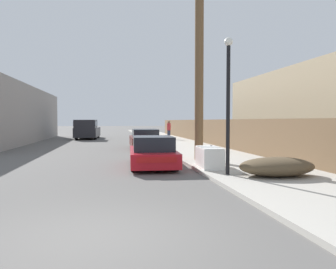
# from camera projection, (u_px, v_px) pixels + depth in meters

# --- Properties ---
(ground_plane) EXTENTS (220.00, 220.00, 0.00)m
(ground_plane) POSITION_uv_depth(u_px,v_px,m) (94.00, 242.00, 4.85)
(ground_plane) COLOR #595654
(sidewalk_curb) EXTENTS (4.20, 63.00, 0.12)m
(sidewalk_curb) POSITION_uv_depth(u_px,v_px,m) (170.00, 140.00, 28.89)
(sidewalk_curb) COLOR #ADA89E
(sidewalk_curb) RESTS_ON ground
(discarded_fridge) EXTENTS (0.83, 1.72, 0.75)m
(discarded_fridge) POSITION_uv_depth(u_px,v_px,m) (209.00, 157.00, 11.79)
(discarded_fridge) COLOR white
(discarded_fridge) RESTS_ON sidewalk_curb
(parked_sports_car_red) EXTENTS (1.93, 4.16, 1.20)m
(parked_sports_car_red) POSITION_uv_depth(u_px,v_px,m) (153.00, 153.00, 12.75)
(parked_sports_car_red) COLOR red
(parked_sports_car_red) RESTS_ON ground
(car_parked_mid) EXTENTS (1.85, 4.46, 1.26)m
(car_parked_mid) POSITION_uv_depth(u_px,v_px,m) (145.00, 139.00, 20.96)
(car_parked_mid) COLOR #5B1E19
(car_parked_mid) RESTS_ON ground
(pickup_truck) EXTENTS (2.30, 5.87, 1.88)m
(pickup_truck) POSITION_uv_depth(u_px,v_px,m) (87.00, 129.00, 32.31)
(pickup_truck) COLOR #232328
(pickup_truck) RESTS_ON ground
(utility_pole) EXTENTS (1.80, 0.37, 7.95)m
(utility_pole) POSITION_uv_depth(u_px,v_px,m) (199.00, 65.00, 13.98)
(utility_pole) COLOR brown
(utility_pole) RESTS_ON sidewalk_curb
(street_lamp) EXTENTS (0.26, 0.26, 4.23)m
(street_lamp) POSITION_uv_depth(u_px,v_px,m) (228.00, 95.00, 10.10)
(street_lamp) COLOR black
(street_lamp) RESTS_ON sidewalk_curb
(brush_pile) EXTENTS (2.35, 1.49, 0.57)m
(brush_pile) POSITION_uv_depth(u_px,v_px,m) (277.00, 167.00, 9.92)
(brush_pile) COLOR brown
(brush_pile) RESTS_ON sidewalk_curb
(wooden_fence) EXTENTS (0.08, 37.15, 1.76)m
(wooden_fence) POSITION_uv_depth(u_px,v_px,m) (204.00, 131.00, 24.97)
(wooden_fence) COLOR brown
(wooden_fence) RESTS_ON sidewalk_curb
(pedestrian) EXTENTS (0.34, 0.34, 1.69)m
(pedestrian) POSITION_uv_depth(u_px,v_px,m) (169.00, 130.00, 29.75)
(pedestrian) COLOR #282D42
(pedestrian) RESTS_ON sidewalk_curb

